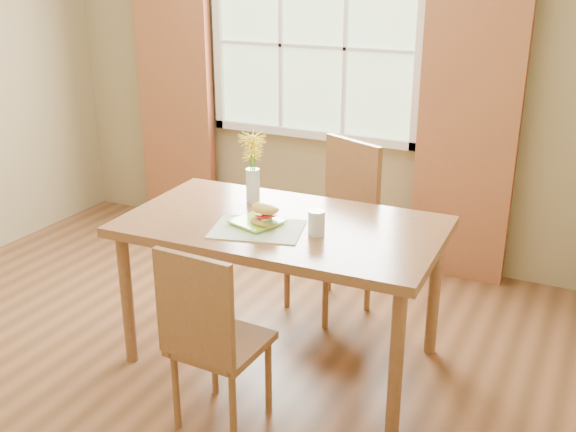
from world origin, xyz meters
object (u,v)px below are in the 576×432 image
at_px(chair_near, 211,333).
at_px(chair_far, 340,219).
at_px(dining_table, 282,237).
at_px(flower_vase, 253,159).
at_px(croissant_sandwich, 265,215).
at_px(water_glass, 316,223).

height_order(chair_near, chair_far, chair_far).
relative_size(dining_table, flower_vase, 4.24).
xyz_separation_m(dining_table, croissant_sandwich, (-0.04, -0.12, 0.16)).
distance_m(water_glass, flower_vase, 0.62).
relative_size(dining_table, water_glass, 13.41).
bearing_deg(water_glass, flower_vase, 151.08).
bearing_deg(flower_vase, chair_far, 57.03).
height_order(chair_far, water_glass, chair_far).
bearing_deg(chair_far, flower_vase, -98.96).
xyz_separation_m(dining_table, chair_near, (-0.00, -0.70, -0.21)).
bearing_deg(dining_table, flower_vase, 141.93).
bearing_deg(flower_vase, croissant_sandwich, -52.61).
bearing_deg(croissant_sandwich, flower_vase, 136.98).
height_order(croissant_sandwich, water_glass, croissant_sandwich).
distance_m(chair_far, croissant_sandwich, 0.88).
relative_size(chair_far, flower_vase, 2.69).
height_order(dining_table, chair_near, chair_near).
bearing_deg(chair_near, croissant_sandwich, 95.19).
bearing_deg(chair_near, flower_vase, 109.26).
xyz_separation_m(croissant_sandwich, water_glass, (0.26, 0.04, -0.02)).
height_order(dining_table, water_glass, water_glass).
height_order(dining_table, croissant_sandwich, croissant_sandwich).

